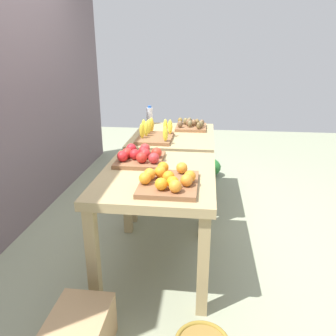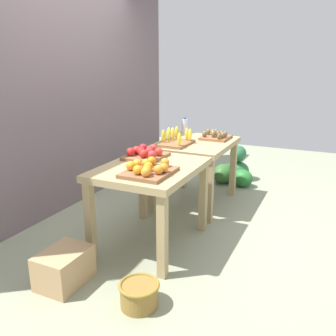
{
  "view_description": "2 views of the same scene",
  "coord_description": "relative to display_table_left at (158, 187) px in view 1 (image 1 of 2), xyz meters",
  "views": [
    {
      "loc": [
        -2.71,
        -0.33,
        1.58
      ],
      "look_at": [
        0.01,
        -0.01,
        0.59
      ],
      "focal_mm": 35.72,
      "sensor_mm": 36.0,
      "label": 1
    },
    {
      "loc": [
        -3.23,
        -1.43,
        1.62
      ],
      "look_at": [
        -0.1,
        0.05,
        0.6
      ],
      "focal_mm": 38.02,
      "sensor_mm": 36.0,
      "label": 2
    }
  ],
  "objects": [
    {
      "name": "display_table_left",
      "position": [
        0.0,
        0.0,
        0.0
      ],
      "size": [
        1.04,
        0.8,
        0.75
      ],
      "color": "tan",
      "rests_on": "ground_plane"
    },
    {
      "name": "water_bottle",
      "position": [
        1.55,
        0.32,
        0.21
      ],
      "size": [
        0.07,
        0.07,
        0.21
      ],
      "color": "silver",
      "rests_on": "display_table_right"
    },
    {
      "name": "ground_plane",
      "position": [
        0.56,
        0.0,
        -0.64
      ],
      "size": [
        8.0,
        8.0,
        0.0
      ],
      "primitive_type": "plane",
      "color": "gray"
    },
    {
      "name": "back_wall",
      "position": [
        0.56,
        1.35,
        0.86
      ],
      "size": [
        4.4,
        0.12,
        3.0
      ],
      "primitive_type": "cube",
      "color": "slate",
      "rests_on": "ground_plane"
    },
    {
      "name": "orange_bin",
      "position": [
        -0.23,
        -0.11,
        0.15
      ],
      "size": [
        0.44,
        0.37,
        0.11
      ],
      "color": "brown",
      "rests_on": "display_table_left"
    },
    {
      "name": "cardboard_produce_box",
      "position": [
        -0.85,
        0.3,
        -0.51
      ],
      "size": [
        0.4,
        0.3,
        0.27
      ],
      "primitive_type": "cube",
      "color": "tan",
      "rests_on": "ground_plane"
    },
    {
      "name": "display_table_right",
      "position": [
        1.12,
        0.0,
        0.0
      ],
      "size": [
        1.04,
        0.8,
        0.75
      ],
      "color": "tan",
      "rests_on": "ground_plane"
    },
    {
      "name": "kiwi_bin",
      "position": [
        1.37,
        -0.16,
        0.15
      ],
      "size": [
        0.36,
        0.32,
        0.1
      ],
      "color": "brown",
      "rests_on": "display_table_right"
    },
    {
      "name": "apple_bin",
      "position": [
        0.22,
        0.16,
        0.16
      ],
      "size": [
        0.4,
        0.34,
        0.11
      ],
      "color": "brown",
      "rests_on": "display_table_left"
    },
    {
      "name": "watermelon_pile",
      "position": [
        2.08,
        -0.23,
        -0.47
      ],
      "size": [
        0.57,
        0.61,
        0.51
      ],
      "color": "#286A3C",
      "rests_on": "ground_plane"
    },
    {
      "name": "banana_crate",
      "position": [
        0.9,
        0.16,
        0.16
      ],
      "size": [
        0.44,
        0.32,
        0.17
      ],
      "color": "brown",
      "rests_on": "display_table_right"
    }
  ]
}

